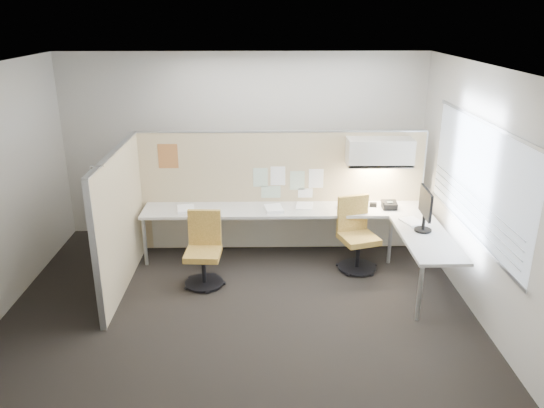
{
  "coord_description": "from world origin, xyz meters",
  "views": [
    {
      "loc": [
        0.28,
        -5.7,
        3.34
      ],
      "look_at": [
        0.4,
        0.8,
        0.97
      ],
      "focal_mm": 35.0,
      "sensor_mm": 36.0,
      "label": 1
    }
  ],
  "objects_px": {
    "desk": "(310,221)",
    "chair_left": "(204,252)",
    "chair_right": "(356,237)",
    "monitor": "(425,208)",
    "phone": "(389,205)"
  },
  "relations": [
    {
      "from": "monitor",
      "to": "phone",
      "type": "relative_size",
      "value": 2.61
    },
    {
      "from": "chair_left",
      "to": "chair_right",
      "type": "distance_m",
      "value": 2.07
    },
    {
      "from": "desk",
      "to": "chair_right",
      "type": "bearing_deg",
      "value": -20.89
    },
    {
      "from": "chair_right",
      "to": "desk",
      "type": "bearing_deg",
      "value": 142.18
    },
    {
      "from": "chair_right",
      "to": "monitor",
      "type": "distance_m",
      "value": 1.06
    },
    {
      "from": "chair_right",
      "to": "monitor",
      "type": "relative_size",
      "value": 1.8
    },
    {
      "from": "chair_left",
      "to": "monitor",
      "type": "xyz_separation_m",
      "value": [
        2.78,
        -0.06,
        0.61
      ]
    },
    {
      "from": "desk",
      "to": "phone",
      "type": "bearing_deg",
      "value": 6.13
    },
    {
      "from": "monitor",
      "to": "phone",
      "type": "distance_m",
      "value": 0.89
    },
    {
      "from": "chair_left",
      "to": "monitor",
      "type": "height_order",
      "value": "monitor"
    },
    {
      "from": "desk",
      "to": "chair_left",
      "type": "distance_m",
      "value": 1.56
    },
    {
      "from": "chair_right",
      "to": "monitor",
      "type": "height_order",
      "value": "monitor"
    },
    {
      "from": "chair_left",
      "to": "phone",
      "type": "relative_size",
      "value": 4.49
    },
    {
      "from": "chair_left",
      "to": "monitor",
      "type": "bearing_deg",
      "value": 2.07
    },
    {
      "from": "desk",
      "to": "monitor",
      "type": "height_order",
      "value": "monitor"
    }
  ]
}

